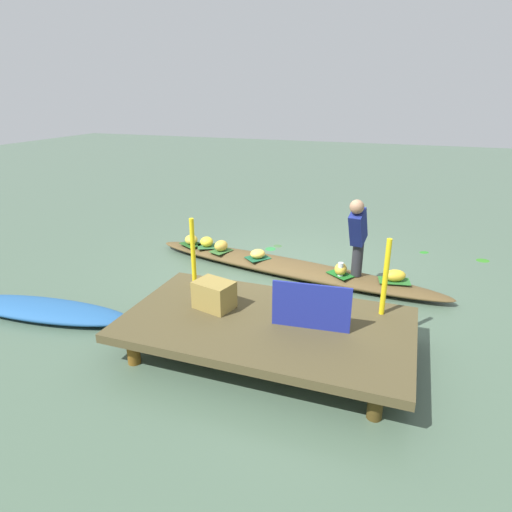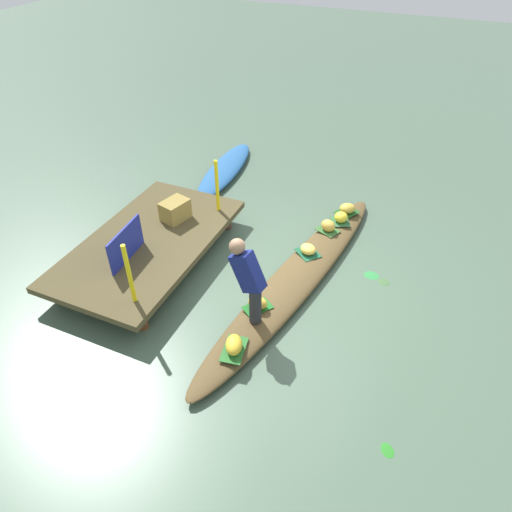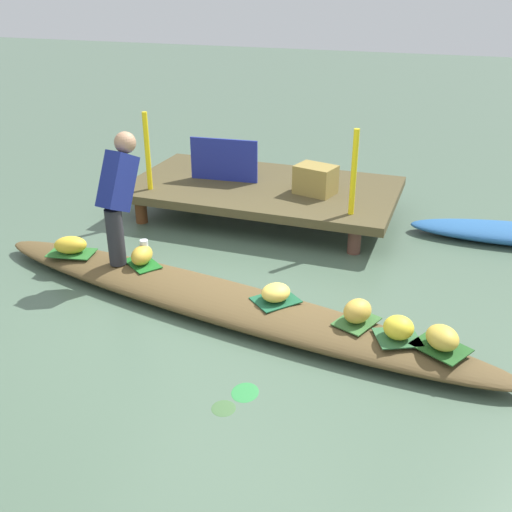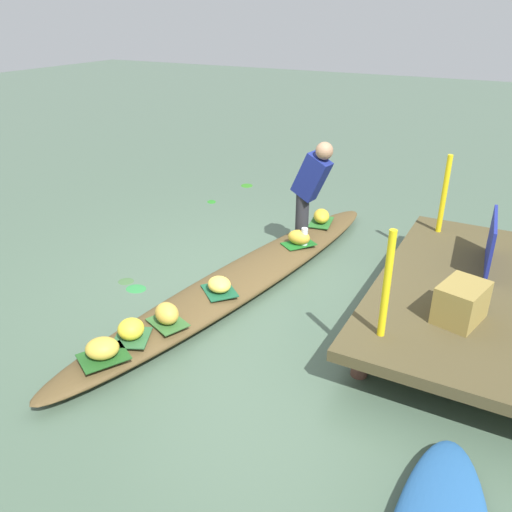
{
  "view_description": "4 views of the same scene",
  "coord_description": "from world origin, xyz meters",
  "px_view_note": "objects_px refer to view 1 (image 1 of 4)",
  "views": [
    {
      "loc": [
        -1.74,
        6.42,
        2.79
      ],
      "look_at": [
        0.45,
        0.3,
        0.34
      ],
      "focal_mm": 30.76,
      "sensor_mm": 36.0,
      "label": 1
    },
    {
      "loc": [
        -4.98,
        -1.52,
        4.64
      ],
      "look_at": [
        -0.05,
        0.63,
        0.36
      ],
      "focal_mm": 32.45,
      "sensor_mm": 36.0,
      "label": 2
    },
    {
      "loc": [
        1.84,
        -4.15,
        2.68
      ],
      "look_at": [
        0.16,
        0.53,
        0.31
      ],
      "focal_mm": 41.52,
      "sensor_mm": 36.0,
      "label": 3
    },
    {
      "loc": [
        4.33,
        2.46,
        2.76
      ],
      "look_at": [
        -0.04,
        0.12,
        0.36
      ],
      "focal_mm": 36.38,
      "sensor_mm": 36.0,
      "label": 4
    }
  ],
  "objects_px": {
    "vendor_boat": "(288,267)",
    "banana_bunch_1": "(395,275)",
    "banana_bunch_0": "(341,269)",
    "banana_bunch_4": "(207,242)",
    "moored_boat": "(44,310)",
    "market_banner": "(311,307)",
    "banana_bunch_3": "(191,240)",
    "water_bottle": "(340,270)",
    "banana_bunch_2": "(221,246)",
    "banana_bunch_5": "(258,254)",
    "vendor_person": "(358,233)",
    "produce_crate": "(214,295)"
  },
  "relations": [
    {
      "from": "moored_boat",
      "to": "market_banner",
      "type": "xyz_separation_m",
      "value": [
        -3.52,
        -0.2,
        0.56
      ]
    },
    {
      "from": "banana_bunch_0",
      "to": "banana_bunch_4",
      "type": "relative_size",
      "value": 1.18
    },
    {
      "from": "moored_boat",
      "to": "banana_bunch_5",
      "type": "xyz_separation_m",
      "value": [
        -2.11,
        -2.5,
        0.18
      ]
    },
    {
      "from": "moored_boat",
      "to": "water_bottle",
      "type": "xyz_separation_m",
      "value": [
        -3.53,
        -2.2,
        0.21
      ]
    },
    {
      "from": "banana_bunch_5",
      "to": "banana_bunch_3",
      "type": "bearing_deg",
      "value": -10.68
    },
    {
      "from": "banana_bunch_4",
      "to": "water_bottle",
      "type": "distance_m",
      "value": 2.52
    },
    {
      "from": "market_banner",
      "to": "water_bottle",
      "type": "bearing_deg",
      "value": -95.06
    },
    {
      "from": "vendor_boat",
      "to": "banana_bunch_1",
      "type": "xyz_separation_m",
      "value": [
        -1.67,
        0.22,
        0.19
      ]
    },
    {
      "from": "banana_bunch_2",
      "to": "banana_bunch_3",
      "type": "height_order",
      "value": "banana_bunch_2"
    },
    {
      "from": "vendor_person",
      "to": "produce_crate",
      "type": "relative_size",
      "value": 2.76
    },
    {
      "from": "banana_bunch_3",
      "to": "market_banner",
      "type": "xyz_separation_m",
      "value": [
        -2.78,
        2.56,
        0.37
      ]
    },
    {
      "from": "banana_bunch_5",
      "to": "vendor_person",
      "type": "bearing_deg",
      "value": 170.41
    },
    {
      "from": "banana_bunch_3",
      "to": "banana_bunch_1",
      "type": "bearing_deg",
      "value": 172.45
    },
    {
      "from": "banana_bunch_2",
      "to": "vendor_person",
      "type": "bearing_deg",
      "value": 170.71
    },
    {
      "from": "market_banner",
      "to": "banana_bunch_1",
      "type": "bearing_deg",
      "value": -115.51
    },
    {
      "from": "moored_boat",
      "to": "banana_bunch_4",
      "type": "distance_m",
      "value": 2.94
    },
    {
      "from": "banana_bunch_2",
      "to": "banana_bunch_3",
      "type": "bearing_deg",
      "value": -12.89
    },
    {
      "from": "banana_bunch_4",
      "to": "vendor_person",
      "type": "height_order",
      "value": "vendor_person"
    },
    {
      "from": "moored_boat",
      "to": "vendor_person",
      "type": "xyz_separation_m",
      "value": [
        -3.73,
        -2.23,
        0.79
      ]
    },
    {
      "from": "banana_bunch_1",
      "to": "banana_bunch_3",
      "type": "xyz_separation_m",
      "value": [
        3.56,
        -0.47,
        -0.0
      ]
    },
    {
      "from": "banana_bunch_3",
      "to": "water_bottle",
      "type": "height_order",
      "value": "water_bottle"
    },
    {
      "from": "moored_boat",
      "to": "market_banner",
      "type": "height_order",
      "value": "market_banner"
    },
    {
      "from": "vendor_boat",
      "to": "banana_bunch_2",
      "type": "xyz_separation_m",
      "value": [
        1.24,
        -0.1,
        0.19
      ]
    },
    {
      "from": "banana_bunch_0",
      "to": "banana_bunch_5",
      "type": "bearing_deg",
      "value": -9.62
    },
    {
      "from": "banana_bunch_1",
      "to": "banana_bunch_2",
      "type": "relative_size",
      "value": 1.26
    },
    {
      "from": "moored_boat",
      "to": "banana_bunch_4",
      "type": "height_order",
      "value": "banana_bunch_4"
    },
    {
      "from": "moored_boat",
      "to": "banana_bunch_2",
      "type": "bearing_deg",
      "value": -123.62
    },
    {
      "from": "banana_bunch_3",
      "to": "banana_bunch_4",
      "type": "relative_size",
      "value": 1.18
    },
    {
      "from": "water_bottle",
      "to": "produce_crate",
      "type": "distance_m",
      "value": 2.25
    },
    {
      "from": "banana_bunch_2",
      "to": "moored_boat",
      "type": "bearing_deg",
      "value": 61.85
    },
    {
      "from": "banana_bunch_3",
      "to": "market_banner",
      "type": "distance_m",
      "value": 3.8
    },
    {
      "from": "vendor_boat",
      "to": "water_bottle",
      "type": "xyz_separation_m",
      "value": [
        -0.89,
        0.31,
        0.21
      ]
    },
    {
      "from": "banana_bunch_1",
      "to": "banana_bunch_5",
      "type": "distance_m",
      "value": 2.21
    },
    {
      "from": "vendor_boat",
      "to": "banana_bunch_5",
      "type": "xyz_separation_m",
      "value": [
        0.53,
        0.01,
        0.17
      ]
    },
    {
      "from": "banana_bunch_0",
      "to": "water_bottle",
      "type": "relative_size",
      "value": 1.24
    },
    {
      "from": "banana_bunch_4",
      "to": "vendor_person",
      "type": "distance_m",
      "value": 2.78
    },
    {
      "from": "water_bottle",
      "to": "banana_bunch_2",
      "type": "bearing_deg",
      "value": -11.01
    },
    {
      "from": "banana_bunch_3",
      "to": "moored_boat",
      "type": "bearing_deg",
      "value": 74.99
    },
    {
      "from": "banana_bunch_5",
      "to": "market_banner",
      "type": "height_order",
      "value": "market_banner"
    },
    {
      "from": "banana_bunch_0",
      "to": "banana_bunch_3",
      "type": "xyz_separation_m",
      "value": [
        2.78,
        -0.5,
        -0.0
      ]
    },
    {
      "from": "moored_boat",
      "to": "vendor_person",
      "type": "height_order",
      "value": "vendor_person"
    },
    {
      "from": "moored_boat",
      "to": "banana_bunch_3",
      "type": "xyz_separation_m",
      "value": [
        -0.74,
        -2.76,
        0.19
      ]
    },
    {
      "from": "vendor_boat",
      "to": "banana_bunch_1",
      "type": "bearing_deg",
      "value": -178.32
    },
    {
      "from": "banana_bunch_1",
      "to": "water_bottle",
      "type": "bearing_deg",
      "value": 6.74
    },
    {
      "from": "banana_bunch_2",
      "to": "market_banner",
      "type": "xyz_separation_m",
      "value": [
        -2.13,
        2.41,
        0.36
      ]
    },
    {
      "from": "moored_boat",
      "to": "market_banner",
      "type": "distance_m",
      "value": 3.57
    },
    {
      "from": "banana_bunch_2",
      "to": "banana_bunch_3",
      "type": "relative_size",
      "value": 0.93
    },
    {
      "from": "banana_bunch_5",
      "to": "market_banner",
      "type": "distance_m",
      "value": 2.73
    },
    {
      "from": "moored_boat",
      "to": "banana_bunch_5",
      "type": "height_order",
      "value": "banana_bunch_5"
    },
    {
      "from": "banana_bunch_1",
      "to": "vendor_person",
      "type": "bearing_deg",
      "value": 5.86
    }
  ]
}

